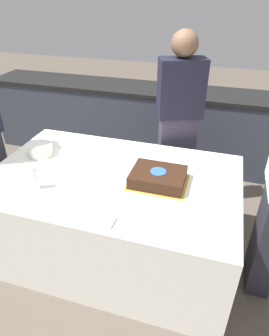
% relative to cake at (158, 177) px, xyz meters
% --- Properties ---
extents(ground_plane, '(14.00, 14.00, 0.00)m').
position_rel_cake_xyz_m(ground_plane, '(-0.34, -0.01, -0.79)').
color(ground_plane, brown).
extents(back_counter, '(4.40, 0.58, 0.92)m').
position_rel_cake_xyz_m(back_counter, '(-0.34, 1.65, -0.33)').
color(back_counter, '#333842').
rests_on(back_counter, ground_plane).
extents(dining_table, '(1.86, 1.18, 0.75)m').
position_rel_cake_xyz_m(dining_table, '(-0.34, -0.01, -0.42)').
color(dining_table, white).
rests_on(dining_table, ground_plane).
extents(cake, '(0.42, 0.34, 0.10)m').
position_rel_cake_xyz_m(cake, '(0.00, 0.00, 0.00)').
color(cake, gold).
rests_on(cake, dining_table).
extents(plate_stack, '(0.19, 0.19, 0.09)m').
position_rel_cake_xyz_m(plate_stack, '(-1.02, 0.11, -0.00)').
color(plate_stack, white).
rests_on(plate_stack, dining_table).
extents(wine_glass, '(0.07, 0.07, 0.17)m').
position_rel_cake_xyz_m(wine_glass, '(-0.79, -0.31, 0.07)').
color(wine_glass, white).
rests_on(wine_glass, dining_table).
extents(side_plate_near_cake, '(0.18, 0.18, 0.00)m').
position_rel_cake_xyz_m(side_plate_near_cake, '(0.05, 0.29, -0.04)').
color(side_plate_near_cake, white).
rests_on(side_plate_near_cake, dining_table).
extents(utensil_pile, '(0.13, 0.12, 0.02)m').
position_rel_cake_xyz_m(utensil_pile, '(-0.22, -0.50, -0.04)').
color(utensil_pile, white).
rests_on(utensil_pile, dining_table).
extents(person_cutting_cake, '(0.44, 0.34, 1.67)m').
position_rel_cake_xyz_m(person_cutting_cake, '(0.00, 0.80, 0.08)').
color(person_cutting_cake, '#383347').
rests_on(person_cutting_cake, ground_plane).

